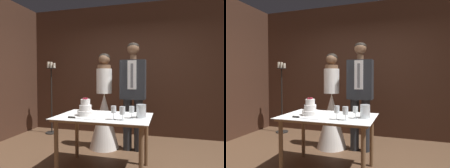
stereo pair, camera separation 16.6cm
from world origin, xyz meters
The scene contains 11 objects.
wall_back centered at (0.00, 2.02, 1.45)m, with size 5.37×0.12×2.89m, color #472B1E.
cake_table centered at (-0.22, 0.16, 0.66)m, with size 1.28×0.80×0.75m.
tiered_cake centered at (-0.47, 0.12, 0.84)m, with size 0.22×0.22×0.25m.
cake_knife centered at (-0.51, -0.10, 0.76)m, with size 0.39×0.06×0.02m.
wine_glass_near centered at (0.08, -0.04, 0.87)m, with size 0.07×0.07×0.17m.
wine_glass_middle centered at (-0.03, -0.04, 0.88)m, with size 0.07×0.07×0.17m.
wine_glass_far centered at (0.18, 0.10, 0.86)m, with size 0.07×0.07×0.16m.
hurricane_candle centered at (0.29, 0.16, 0.84)m, with size 0.13×0.13×0.17m.
bride centered at (-0.48, 1.01, 0.63)m, with size 0.54×0.54×1.71m.
groom centered at (0.04, 1.01, 1.06)m, with size 0.43×0.25×1.88m.
candle_stand centered at (-1.92, 1.58, 0.83)m, with size 0.28×0.28×1.63m.
Camera 1 is at (0.60, -2.42, 1.29)m, focal length 32.00 mm.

